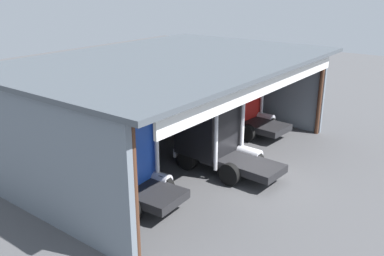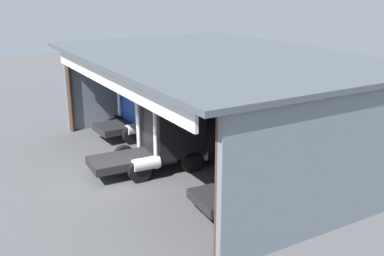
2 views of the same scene
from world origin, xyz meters
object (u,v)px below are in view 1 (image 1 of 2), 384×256
(truck_blue_center_bay, at_px, (119,159))
(tool_cart, at_px, (68,142))
(truck_red_yard_outside, at_px, (237,102))
(truck_black_right_bay, at_px, (213,132))
(oil_drum, at_px, (153,116))

(truck_blue_center_bay, height_order, tool_cart, truck_blue_center_bay)
(truck_red_yard_outside, distance_m, tool_cart, 10.07)
(truck_blue_center_bay, height_order, truck_black_right_bay, truck_black_right_bay)
(truck_red_yard_outside, bearing_deg, truck_black_right_bay, -155.79)
(truck_black_right_bay, bearing_deg, oil_drum, 67.36)
(truck_blue_center_bay, xyz_separation_m, tool_cart, (2.04, 6.22, -1.34))
(tool_cart, bearing_deg, oil_drum, -4.13)
(truck_red_yard_outside, bearing_deg, tool_cart, 150.58)
(truck_blue_center_bay, bearing_deg, truck_black_right_bay, -17.35)
(truck_blue_center_bay, distance_m, tool_cart, 6.69)
(truck_blue_center_bay, xyz_separation_m, truck_red_yard_outside, (10.37, 0.70, -0.07))
(truck_black_right_bay, bearing_deg, truck_blue_center_bay, 169.05)
(truck_blue_center_bay, distance_m, truck_black_right_bay, 5.15)
(truck_black_right_bay, xyz_separation_m, tool_cart, (-2.95, 7.49, -1.32))
(truck_red_yard_outside, relative_size, tool_cart, 5.09)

